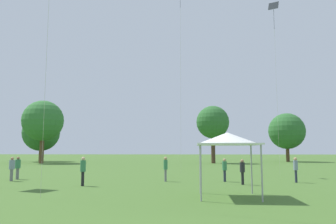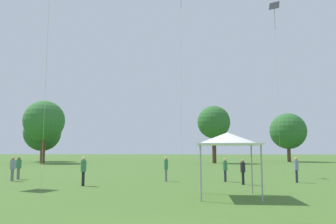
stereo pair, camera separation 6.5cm
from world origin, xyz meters
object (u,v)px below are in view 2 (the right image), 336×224
object	(u,v)px
kite_4	(181,1)
kite_5	(275,14)
canopy_tent	(228,139)
person_standing_6	(296,167)
person_standing_3	(243,169)
distant_tree_1	(214,122)
person_standing_5	(166,166)
distant_tree_0	(44,121)
person_standing_0	(225,168)
person_standing_2	(19,166)
distant_tree_3	(42,133)
distant_tree_2	(288,131)
person_standing_7	(13,167)
person_standing_4	(83,168)

from	to	relation	value
kite_4	kite_5	bearing A→B (deg)	-52.60
canopy_tent	person_standing_6	bearing A→B (deg)	53.03
person_standing_3	kite_4	world-z (taller)	kite_4
person_standing_3	distant_tree_1	distance (m)	33.59
person_standing_5	distant_tree_1	xyz separation A→B (m)	(5.79, 31.28, 5.66)
distant_tree_1	person_standing_3	bearing A→B (deg)	-91.33
distant_tree_0	distant_tree_1	xyz separation A→B (m)	(28.04, 1.88, -0.23)
person_standing_3	distant_tree_0	world-z (taller)	distant_tree_0
person_standing_0	kite_5	bearing A→B (deg)	-118.60
person_standing_3	distant_tree_1	world-z (taller)	distant_tree_1
person_standing_2	distant_tree_1	world-z (taller)	distant_tree_1
person_standing_2	distant_tree_3	size ratio (longest dim) A/B	0.19
canopy_tent	kite_5	xyz separation A→B (m)	(6.32, 14.39, 12.24)
person_standing_2	canopy_tent	world-z (taller)	canopy_tent
person_standing_5	distant_tree_3	size ratio (longest dim) A/B	0.19
person_standing_6	person_standing_0	bearing A→B (deg)	32.56
person_standing_2	distant_tree_2	distance (m)	49.29
distant_tree_3	kite_5	bearing A→B (deg)	-39.94
distant_tree_1	canopy_tent	bearing A→B (deg)	-93.48
person_standing_3	kite_4	bearing A→B (deg)	-65.19
person_standing_6	distant_tree_0	xyz separation A→B (m)	(-31.11, 29.63, 5.90)
kite_4	distant_tree_0	bearing A→B (deg)	89.42
distant_tree_2	distant_tree_3	xyz separation A→B (m)	(-45.86, -2.08, -0.26)
person_standing_6	distant_tree_2	bearing A→B (deg)	-69.60
person_standing_2	distant_tree_2	size ratio (longest dim) A/B	0.19
person_standing_7	kite_5	bearing A→B (deg)	-19.34
distant_tree_1	person_standing_5	bearing A→B (deg)	-100.49
person_standing_5	person_standing_6	xyz separation A→B (m)	(8.85, -0.24, -0.01)
person_standing_0	distant_tree_0	bearing A→B (deg)	-37.24
distant_tree_3	person_standing_6	bearing A→B (deg)	-46.85
canopy_tent	distant_tree_2	world-z (taller)	distant_tree_2
person_standing_4	person_standing_0	bearing A→B (deg)	85.86
person_standing_4	person_standing_5	bearing A→B (deg)	99.07
canopy_tent	person_standing_2	bearing A→B (deg)	150.14
person_standing_0	person_standing_6	xyz separation A→B (m)	(4.74, -0.32, 0.07)
distant_tree_0	canopy_tent	bearing A→B (deg)	-55.10
distant_tree_2	distant_tree_3	world-z (taller)	distant_tree_2
person_standing_5	person_standing_7	distance (m)	10.89
distant_tree_0	kite_4	bearing A→B (deg)	-43.04
person_standing_0	person_standing_7	size ratio (longest dim) A/B	0.95
person_standing_3	person_standing_5	size ratio (longest dim) A/B	0.94
distant_tree_3	kite_4	bearing A→B (deg)	-47.31
distant_tree_0	distant_tree_3	xyz separation A→B (m)	(-3.57, 7.35, -1.56)
person_standing_7	distant_tree_3	distance (m)	40.26
person_standing_3	person_standing_4	bearing A→B (deg)	9.49
person_standing_5	distant_tree_3	distance (m)	45.12
person_standing_6	kite_5	world-z (taller)	kite_5
person_standing_4	person_standing_6	bearing A→B (deg)	78.03
person_standing_4	distant_tree_0	xyz separation A→B (m)	(-17.39, 32.57, 5.87)
person_standing_6	distant_tree_3	xyz separation A→B (m)	(-34.67, 36.99, 4.34)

